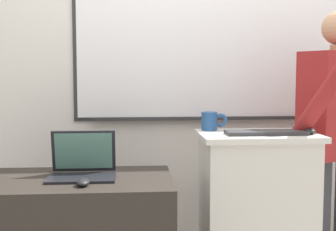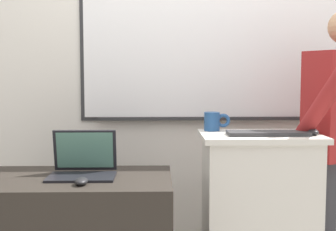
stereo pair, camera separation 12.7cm
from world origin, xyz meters
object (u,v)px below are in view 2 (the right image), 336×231
computer_mouse_by_laptop (82,181)px  wireless_keyboard (268,133)px  lectern_podium (259,222)px  computer_mouse_by_keyboard (312,132)px  laptop (84,162)px  coffee_mug (213,121)px

computer_mouse_by_laptop → wireless_keyboard: bearing=14.8°
lectern_podium → wireless_keyboard: size_ratio=2.33×
wireless_keyboard → computer_mouse_by_keyboard: bearing=-1.5°
wireless_keyboard → computer_mouse_by_laptop: (-0.93, -0.25, -0.19)m
laptop → wireless_keyboard: 0.96m
wireless_keyboard → computer_mouse_by_laptop: 0.98m
wireless_keyboard → computer_mouse_by_keyboard: computer_mouse_by_keyboard is taller
computer_mouse_by_laptop → coffee_mug: size_ratio=0.68×
lectern_podium → coffee_mug: (-0.23, 0.14, 0.54)m
lectern_podium → coffee_mug: coffee_mug is taller
computer_mouse_by_keyboard → coffee_mug: (-0.49, 0.20, 0.04)m
laptop → coffee_mug: coffee_mug is taller
computer_mouse_by_laptop → laptop: bearing=96.0°
laptop → computer_mouse_by_keyboard: 1.19m
wireless_keyboard → computer_mouse_by_laptop: size_ratio=4.18×
laptop → coffee_mug: (0.69, 0.23, 0.18)m
computer_mouse_by_keyboard → coffee_mug: 0.53m
lectern_podium → computer_mouse_by_keyboard: (0.26, -0.06, 0.50)m
computer_mouse_by_laptop → computer_mouse_by_keyboard: size_ratio=1.00×
laptop → wireless_keyboard: laptop is taller
computer_mouse_by_keyboard → wireless_keyboard: bearing=178.5°
laptop → coffee_mug: bearing=18.5°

